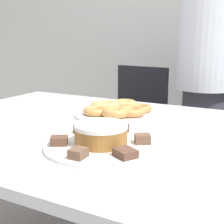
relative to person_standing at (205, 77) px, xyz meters
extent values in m
cube|color=beige|center=(-0.14, 0.75, 0.46)|extent=(8.00, 0.05, 2.60)
cube|color=silver|center=(-0.14, -0.86, -0.12)|extent=(1.57, 1.01, 0.03)
cylinder|color=silver|center=(-0.87, -0.41, -0.49)|extent=(0.06, 0.06, 0.71)
cylinder|color=#383842|center=(0.00, 0.00, -0.45)|extent=(0.24, 0.24, 0.77)
cylinder|color=silver|center=(0.00, 0.00, 0.24)|extent=(0.32, 0.32, 0.61)
cylinder|color=black|center=(-0.51, 0.01, -0.83)|extent=(0.44, 0.44, 0.01)
cylinder|color=#262626|center=(-0.51, 0.01, -0.63)|extent=(0.06, 0.06, 0.39)
cube|color=black|center=(-0.51, 0.01, -0.42)|extent=(0.50, 0.50, 0.04)
cube|color=black|center=(-0.47, 0.22, -0.19)|extent=(0.40, 0.09, 0.42)
cylinder|color=white|center=(-0.08, -1.04, -0.10)|extent=(0.34, 0.34, 0.01)
cylinder|color=white|center=(-0.22, -0.65, -0.10)|extent=(0.38, 0.38, 0.01)
cylinder|color=#9E662D|center=(-0.08, -1.04, -0.07)|extent=(0.16, 0.16, 0.05)
cylinder|color=white|center=(-0.08, -1.04, -0.04)|extent=(0.16, 0.16, 0.01)
cube|color=brown|center=(-0.19, -0.98, -0.08)|extent=(0.06, 0.06, 0.03)
cube|color=brown|center=(-0.19, -1.10, -0.08)|extent=(0.06, 0.06, 0.02)
cube|color=brown|center=(-0.08, -1.16, -0.08)|extent=(0.04, 0.05, 0.03)
cube|color=brown|center=(0.02, -1.10, -0.08)|extent=(0.07, 0.07, 0.02)
cube|color=brown|center=(0.02, -0.97, -0.08)|extent=(0.06, 0.06, 0.03)
cube|color=#513828|center=(-0.09, -0.91, -0.08)|extent=(0.05, 0.06, 0.03)
torus|color=#D18E4C|center=(-0.22, -0.65, -0.08)|extent=(0.13, 0.13, 0.03)
torus|color=#D18E4C|center=(-0.29, -0.72, -0.08)|extent=(0.11, 0.11, 0.03)
torus|color=#D18E4C|center=(-0.20, -0.72, -0.08)|extent=(0.11, 0.11, 0.04)
torus|color=#C68447|center=(-0.15, -0.67, -0.08)|extent=(0.12, 0.12, 0.03)
torus|color=#C68447|center=(-0.15, -0.59, -0.08)|extent=(0.11, 0.11, 0.03)
torus|color=tan|center=(-0.23, -0.56, -0.08)|extent=(0.11, 0.11, 0.04)
torus|color=#E5AD66|center=(-0.30, -0.63, -0.08)|extent=(0.13, 0.13, 0.04)
camera|label=1|loc=(0.36, -1.80, 0.21)|focal=50.00mm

